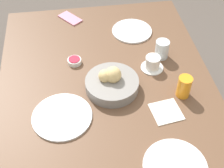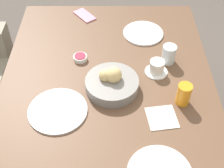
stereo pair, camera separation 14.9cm
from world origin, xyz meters
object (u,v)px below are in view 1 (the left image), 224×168
at_px(coffee_cup, 152,63).
at_px(juice_glass, 184,87).
at_px(napkin, 166,112).
at_px(plate_far_center, 62,116).
at_px(cell_phone, 70,18).
at_px(water_tumbler, 162,49).
at_px(bread_basket, 112,83).
at_px(plate_near_left, 175,167).
at_px(jam_bowl_berry, 74,61).
at_px(plate_near_right, 132,31).

bearing_deg(coffee_cup, juice_glass, -153.66).
xyz_separation_m(coffee_cup, napkin, (-0.29, 0.00, -0.03)).
relative_size(plate_far_center, coffee_cup, 2.31).
bearing_deg(plate_far_center, napkin, -94.71).
height_order(juice_glass, cell_phone, juice_glass).
bearing_deg(juice_glass, coffee_cup, 26.34).
height_order(plate_far_center, water_tumbler, water_tumbler).
distance_m(bread_basket, cell_phone, 0.64).
height_order(plate_near_left, juice_glass, juice_glass).
distance_m(napkin, cell_phone, 0.89).
bearing_deg(napkin, jam_bowl_berry, 44.92).
xyz_separation_m(plate_near_right, napkin, (-0.61, -0.04, -0.00)).
relative_size(bread_basket, juice_glass, 2.35).
bearing_deg(cell_phone, plate_near_left, -161.82).
height_order(plate_near_right, cell_phone, plate_near_right).
distance_m(plate_near_left, jam_bowl_berry, 0.75).
relative_size(bread_basket, jam_bowl_berry, 3.53).
height_order(juice_glass, napkin, juice_glass).
xyz_separation_m(plate_far_center, napkin, (-0.04, -0.47, -0.00)).
bearing_deg(bread_basket, water_tumbler, -56.94).
relative_size(bread_basket, napkin, 1.75).
bearing_deg(napkin, water_tumbler, -11.00).
distance_m(plate_near_left, plate_far_center, 0.53).
bearing_deg(plate_near_left, cell_phone, 18.18).
height_order(water_tumbler, napkin, water_tumbler).
xyz_separation_m(plate_near_right, coffee_cup, (-0.32, -0.04, 0.03)).
relative_size(plate_near_left, cell_phone, 1.55).
bearing_deg(plate_near_right, plate_far_center, 143.49).
xyz_separation_m(napkin, cell_phone, (0.80, 0.39, 0.00)).
xyz_separation_m(plate_far_center, cell_phone, (0.76, -0.07, -0.00)).
bearing_deg(juice_glass, napkin, 131.64).
distance_m(jam_bowl_berry, cell_phone, 0.41).
height_order(plate_near_left, napkin, plate_near_left).
bearing_deg(plate_far_center, water_tumbler, -58.02).
bearing_deg(plate_near_left, juice_glass, -21.28).
bearing_deg(juice_glass, plate_near_left, 158.72).
bearing_deg(plate_far_center, plate_near_right, -36.51).
bearing_deg(plate_far_center, bread_basket, -59.37).
bearing_deg(plate_far_center, cell_phone, -5.64).
relative_size(jam_bowl_berry, napkin, 0.50).
relative_size(plate_near_right, cell_phone, 1.42).
relative_size(plate_near_right, juice_glass, 2.13).
distance_m(bread_basket, plate_far_center, 0.28).
xyz_separation_m(plate_near_right, water_tumbler, (-0.24, -0.11, 0.04)).
bearing_deg(napkin, plate_near_right, 3.69).
relative_size(plate_far_center, jam_bowl_berry, 3.69).
height_order(plate_far_center, jam_bowl_berry, jam_bowl_berry).
bearing_deg(water_tumbler, plate_near_left, 170.21).
distance_m(plate_far_center, jam_bowl_berry, 0.36).
distance_m(bread_basket, plate_near_left, 0.49).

